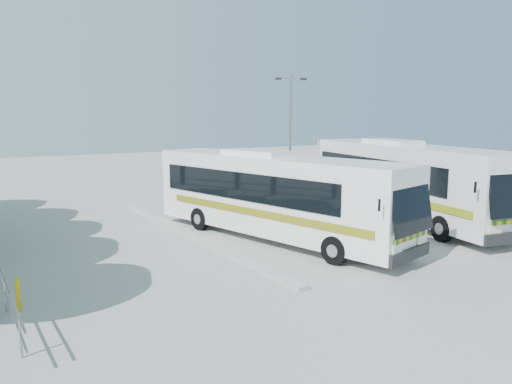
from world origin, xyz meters
TOP-DOWN VIEW (x-y plane):
  - ground at (0.00, 0.00)m, footprint 100.00×100.00m
  - kerb_divider at (-2.30, 2.00)m, footprint 0.40×16.00m
  - coach_main at (0.53, -0.24)m, footprint 5.26×12.88m
  - coach_adjacent at (8.23, -0.39)m, footprint 5.28×13.72m
  - lamppost at (5.46, 5.46)m, footprint 1.77×0.67m
  - bollard at (-9.70, -3.12)m, footprint 0.16×0.16m

SIDE VIEW (x-z plane):
  - ground at x=0.00m, z-range 0.00..0.00m
  - kerb_divider at x=-2.30m, z-range 0.00..0.15m
  - bollard at x=-9.70m, z-range 0.00..0.91m
  - coach_main at x=0.53m, z-range 0.17..3.68m
  - coach_adjacent at x=8.23m, z-range 0.18..3.91m
  - lamppost at x=5.46m, z-range 0.38..7.77m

